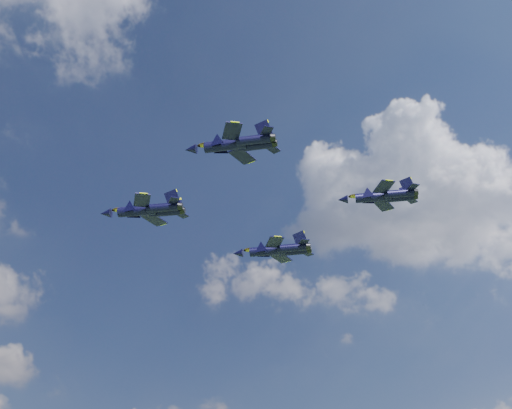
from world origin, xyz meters
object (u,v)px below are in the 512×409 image
object	(u,v)px
jet_lead	(134,211)
jet_right	(265,251)
jet_left	(222,145)
jet_slot	(370,197)

from	to	relation	value
jet_lead	jet_right	bearing A→B (deg)	-46.73
jet_lead	jet_left	size ratio (longest dim) A/B	1.11
jet_right	jet_slot	distance (m)	27.43
jet_slot	jet_left	bearing A→B (deg)	132.34
jet_left	jet_right	bearing A→B (deg)	1.39
jet_lead	jet_slot	size ratio (longest dim) A/B	1.16
jet_left	jet_right	size ratio (longest dim) A/B	0.89
jet_right	jet_slot	xyz separation A→B (m)	(2.40, -27.33, 0.17)
jet_left	jet_right	distance (m)	37.15
jet_lead	jet_slot	bearing A→B (deg)	-88.75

